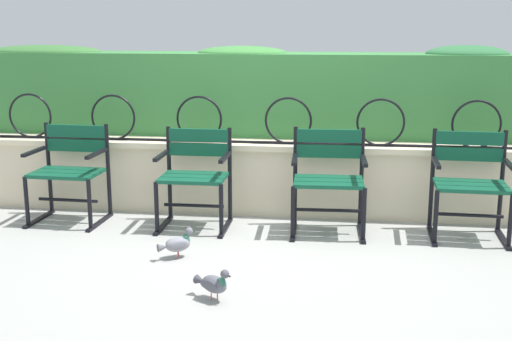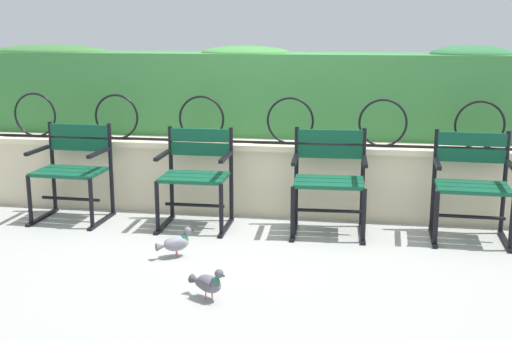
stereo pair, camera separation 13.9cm
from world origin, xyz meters
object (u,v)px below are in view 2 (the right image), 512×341
object	(u,v)px
pigeon_near_chairs	(208,283)
pigeon_far_side	(176,243)
park_chair_leftmost	(73,168)
park_chair_rightmost	(472,182)
park_chair_centre_left	(196,173)
park_chair_centre_right	(329,177)

from	to	relation	value
pigeon_near_chairs	pigeon_far_side	bearing A→B (deg)	120.39
park_chair_leftmost	pigeon_near_chairs	xyz separation A→B (m)	(1.58, -1.54, -0.35)
park_chair_leftmost	park_chair_rightmost	size ratio (longest dim) A/B	0.98
park_chair_centre_left	pigeon_near_chairs	size ratio (longest dim) A/B	3.13
pigeon_near_chairs	pigeon_far_side	world-z (taller)	same
park_chair_leftmost	pigeon_near_chairs	bearing A→B (deg)	-44.27
park_chair_leftmost	pigeon_far_side	size ratio (longest dim) A/B	3.25
pigeon_near_chairs	pigeon_far_side	distance (m)	0.82
park_chair_centre_left	pigeon_far_side	xyz separation A→B (m)	(0.04, -0.81, -0.34)
park_chair_leftmost	park_chair_centre_left	world-z (taller)	park_chair_leftmost
pigeon_far_side	pigeon_near_chairs	bearing A→B (deg)	-59.61
park_chair_centre_right	pigeon_far_side	xyz separation A→B (m)	(-1.08, -0.81, -0.35)
park_chair_rightmost	pigeon_far_side	size ratio (longest dim) A/B	3.32
park_chair_centre_left	pigeon_far_side	size ratio (longest dim) A/B	3.21
park_chair_leftmost	park_chair_centre_left	bearing A→B (deg)	-1.33
park_chair_rightmost	pigeon_near_chairs	xyz separation A→B (m)	(-1.80, -1.52, -0.35)
park_chair_centre_right	pigeon_far_side	bearing A→B (deg)	-143.08
park_chair_rightmost	pigeon_near_chairs	bearing A→B (deg)	-139.74
park_chair_centre_left	park_chair_rightmost	world-z (taller)	park_chair_rightmost
park_chair_centre_right	park_chair_rightmost	bearing A→B (deg)	0.38
pigeon_near_chairs	park_chair_rightmost	bearing A→B (deg)	40.26
park_chair_centre_right	park_chair_centre_left	bearing A→B (deg)	-179.69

